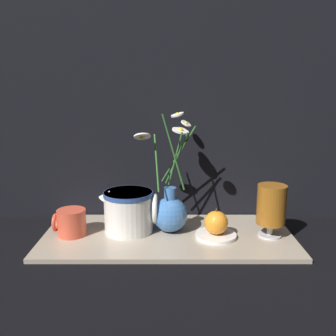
{
  "coord_description": "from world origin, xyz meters",
  "views": [
    {
      "loc": [
        0.0,
        -0.98,
        0.42
      ],
      "look_at": [
        0.0,
        0.0,
        0.2
      ],
      "focal_mm": 40.0,
      "sensor_mm": 36.0,
      "label": 1
    }
  ],
  "objects_px": {
    "ceramic_pitcher": "(129,210)",
    "orange_fruit": "(215,223)",
    "vase_with_flowers": "(170,209)",
    "yellow_mug": "(70,222)",
    "tea_glass": "(271,206)"
  },
  "relations": [
    {
      "from": "vase_with_flowers",
      "to": "yellow_mug",
      "type": "height_order",
      "value": "vase_with_flowers"
    },
    {
      "from": "yellow_mug",
      "to": "vase_with_flowers",
      "type": "bearing_deg",
      "value": 5.88
    },
    {
      "from": "ceramic_pitcher",
      "to": "yellow_mug",
      "type": "bearing_deg",
      "value": -170.57
    },
    {
      "from": "yellow_mug",
      "to": "ceramic_pitcher",
      "type": "xyz_separation_m",
      "value": [
        0.16,
        0.03,
        0.03
      ]
    },
    {
      "from": "vase_with_flowers",
      "to": "orange_fruit",
      "type": "bearing_deg",
      "value": -19.79
    },
    {
      "from": "ceramic_pitcher",
      "to": "vase_with_flowers",
      "type": "bearing_deg",
      "value": 0.91
    },
    {
      "from": "orange_fruit",
      "to": "yellow_mug",
      "type": "bearing_deg",
      "value": 177.63
    },
    {
      "from": "ceramic_pitcher",
      "to": "orange_fruit",
      "type": "bearing_deg",
      "value": -10.15
    },
    {
      "from": "ceramic_pitcher",
      "to": "tea_glass",
      "type": "bearing_deg",
      "value": -5.1
    },
    {
      "from": "tea_glass",
      "to": "orange_fruit",
      "type": "bearing_deg",
      "value": -176.85
    },
    {
      "from": "ceramic_pitcher",
      "to": "tea_glass",
      "type": "relative_size",
      "value": 1.13
    },
    {
      "from": "vase_with_flowers",
      "to": "orange_fruit",
      "type": "distance_m",
      "value": 0.13
    },
    {
      "from": "vase_with_flowers",
      "to": "orange_fruit",
      "type": "xyz_separation_m",
      "value": [
        0.12,
        -0.04,
        -0.02
      ]
    },
    {
      "from": "yellow_mug",
      "to": "ceramic_pitcher",
      "type": "relative_size",
      "value": 0.54
    },
    {
      "from": "vase_with_flowers",
      "to": "ceramic_pitcher",
      "type": "bearing_deg",
      "value": -179.09
    }
  ]
}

